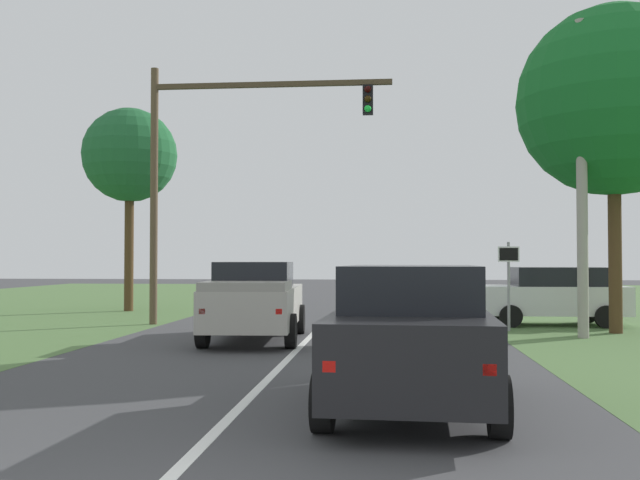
% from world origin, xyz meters
% --- Properties ---
extents(ground_plane, '(120.00, 120.00, 0.00)m').
position_xyz_m(ground_plane, '(0.00, 9.24, 0.00)').
color(ground_plane, '#424244').
extents(red_suv_near, '(2.43, 4.74, 1.95)m').
position_xyz_m(red_suv_near, '(2.35, 4.75, 1.03)').
color(red_suv_near, black).
rests_on(red_suv_near, ground_plane).
extents(pickup_truck_lead, '(2.51, 5.47, 1.98)m').
position_xyz_m(pickup_truck_lead, '(-1.28, 12.70, 1.01)').
color(pickup_truck_lead, '#B7B2A8').
rests_on(pickup_truck_lead, ground_plane).
extents(traffic_light, '(7.64, 0.40, 8.13)m').
position_xyz_m(traffic_light, '(-3.39, 16.96, 5.35)').
color(traffic_light, brown).
rests_on(traffic_light, ground_plane).
extents(keep_moving_sign, '(0.60, 0.09, 2.55)m').
position_xyz_m(keep_moving_sign, '(5.50, 15.81, 1.63)').
color(keep_moving_sign, gray).
rests_on(keep_moving_sign, ground_plane).
extents(oak_tree_right, '(5.31, 5.31, 9.13)m').
position_xyz_m(oak_tree_right, '(8.34, 15.45, 6.46)').
color(oak_tree_right, '#4C351E').
rests_on(oak_tree_right, ground_plane).
extents(crossing_suv_far, '(4.50, 2.20, 1.80)m').
position_xyz_m(crossing_suv_far, '(7.17, 17.87, 0.94)').
color(crossing_suv_far, silver).
rests_on(crossing_suv_far, ground_plane).
extents(utility_pole_right, '(0.28, 0.28, 8.35)m').
position_xyz_m(utility_pole_right, '(7.11, 14.10, 4.17)').
color(utility_pole_right, '#9E998E').
rests_on(utility_pole_right, ground_plane).
extents(extra_tree_1, '(3.74, 3.74, 8.10)m').
position_xyz_m(extra_tree_1, '(-8.20, 22.63, 6.18)').
color(extra_tree_1, '#4C351E').
rests_on(extra_tree_1, ground_plane).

